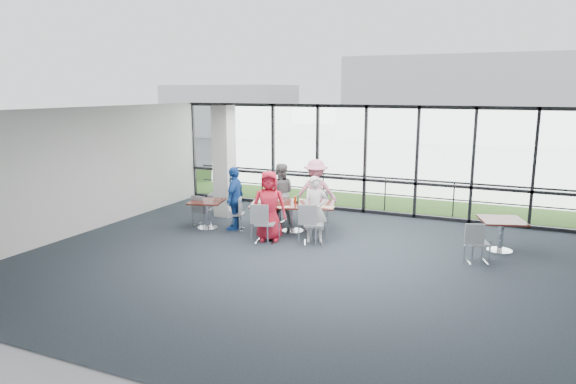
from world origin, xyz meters
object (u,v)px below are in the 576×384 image
at_px(diner_far_left, 280,193).
at_px(diner_far_right, 316,191).
at_px(structural_column, 224,161).
at_px(chair_spare_la, 202,211).
at_px(chair_main_end, 236,214).
at_px(main_table, 293,207).
at_px(chair_main_nl, 265,223).
at_px(diner_end, 235,199).
at_px(chair_spare_r, 478,243).
at_px(side_table_left, 207,205).
at_px(chair_main_fl, 277,205).
at_px(diner_near_right, 315,209).
at_px(side_table_right, 502,224).
at_px(chair_main_fr, 318,207).
at_px(chair_spare_lb, 217,195).
at_px(diner_near_left, 269,206).
at_px(chair_main_nr, 313,224).

distance_m(diner_far_left, diner_far_right, 0.98).
bearing_deg(structural_column, chair_spare_la, -88.92).
relative_size(diner_far_right, chair_main_end, 2.04).
height_order(main_table, chair_main_nl, chair_main_nl).
distance_m(structural_column, diner_end, 1.80).
xyz_separation_m(main_table, chair_spare_la, (-2.46, -0.50, -0.22)).
bearing_deg(diner_end, chair_spare_r, 78.74).
xyz_separation_m(side_table_left, chair_main_fl, (1.38, 1.45, -0.18)).
bearing_deg(main_table, chair_main_fl, 117.64).
bearing_deg(diner_near_right, side_table_left, 154.42).
relative_size(side_table_right, chair_main_fr, 1.43).
distance_m(diner_far_left, chair_spare_lb, 2.42).
height_order(chair_main_fl, chair_spare_la, chair_main_fl).
xyz_separation_m(diner_near_left, chair_main_fr, (0.46, 2.15, -0.45)).
height_order(diner_far_right, chair_spare_la, diner_far_right).
bearing_deg(diner_far_left, diner_near_left, 84.19).
height_order(chair_main_fr, chair_spare_lb, chair_spare_lb).
height_order(diner_near_right, chair_spare_r, diner_near_right).
xyz_separation_m(diner_near_right, diner_end, (-2.30, 0.15, 0.04)).
distance_m(diner_far_left, chair_main_fr, 1.14).
distance_m(diner_far_left, chair_spare_r, 5.44).
distance_m(diner_far_right, chair_main_nr, 2.00).
relative_size(structural_column, chair_main_fl, 3.58).
bearing_deg(chair_spare_r, diner_far_right, 137.95).
bearing_deg(chair_main_end, diner_far_right, 111.61).
bearing_deg(chair_spare_la, chair_main_fl, 41.47).
distance_m(diner_far_left, chair_main_nr, 2.20).
bearing_deg(chair_spare_lb, diner_end, 113.19).
relative_size(diner_near_right, chair_main_end, 1.85).
height_order(diner_far_right, chair_main_nr, diner_far_right).
xyz_separation_m(structural_column, side_table_right, (7.47, -0.41, -0.96)).
bearing_deg(diner_near_right, chair_main_fr, 82.41).
xyz_separation_m(chair_main_fr, chair_main_end, (-1.67, -1.68, 0.03)).
xyz_separation_m(chair_main_nl, chair_spare_la, (-2.25, 0.67, -0.05)).
xyz_separation_m(side_table_right, chair_main_fr, (-4.73, 0.83, -0.24)).
bearing_deg(structural_column, diner_near_right, -22.65).
bearing_deg(structural_column, chair_main_end, -49.79).
xyz_separation_m(side_table_right, chair_spare_r, (-0.42, -1.03, -0.21)).
bearing_deg(diner_far_left, chair_main_fl, -57.34).
relative_size(chair_spare_la, chair_spare_lb, 0.85).
relative_size(diner_end, chair_main_end, 1.93).
bearing_deg(chair_main_nr, diner_far_right, 87.73).
distance_m(structural_column, diner_near_right, 3.71).
bearing_deg(diner_far_right, diner_near_right, 90.29).
height_order(structural_column, chair_spare_la, structural_column).
bearing_deg(main_table, chair_spare_lb, 140.79).
relative_size(diner_near_left, chair_main_fr, 2.10).
relative_size(side_table_left, chair_main_fl, 1.16).
xyz_separation_m(diner_near_left, chair_main_fl, (-0.60, 1.76, -0.41)).
bearing_deg(diner_near_left, side_table_left, 148.51).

